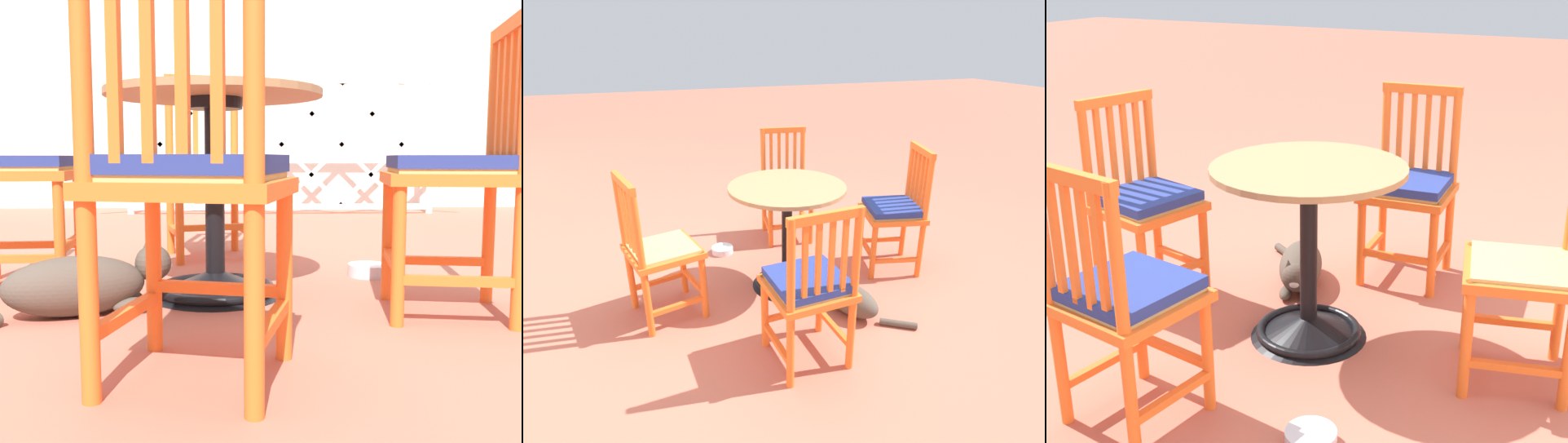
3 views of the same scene
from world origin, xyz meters
The scene contains 8 objects.
ground_plane centered at (0.00, 0.00, 0.00)m, with size 24.00×24.00×0.00m, color #BC604C.
cafe_table centered at (0.06, 0.08, 0.28)m, with size 0.76×0.76×0.73m.
orange_chair_near_fence centered at (0.05, -0.75, 0.45)m, with size 0.48×0.48×0.91m.
orange_chair_at_corner centered at (0.83, -0.19, 0.45)m, with size 0.46×0.46×0.91m.
orange_chair_by_planter centered at (-0.02, 0.92, 0.43)m, with size 0.48×0.48×0.91m.
orange_chair_tucked_in centered at (-0.70, 0.23, 0.45)m, with size 0.43×0.43×0.91m.
tabby_cat centered at (-0.34, -0.17, 0.10)m, with size 0.63×0.49×0.23m.
pet_water_bowl centered at (0.68, 0.40, 0.03)m, with size 0.17×0.17×0.05m, color silver.
Camera 3 is at (2.40, 1.26, 1.48)m, focal length 49.47 mm.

